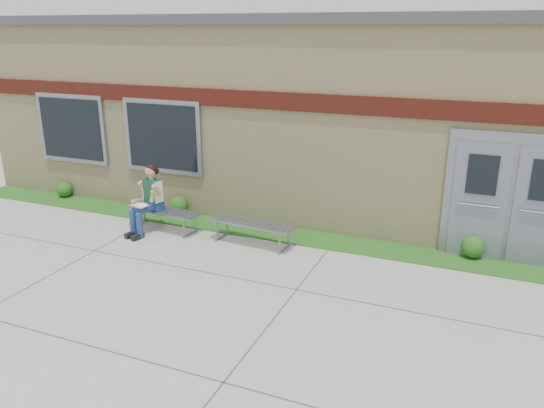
% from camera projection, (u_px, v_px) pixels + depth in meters
% --- Properties ---
extents(ground, '(80.00, 80.00, 0.00)m').
position_uv_depth(ground, '(226.00, 292.00, 8.31)').
color(ground, '#9E9E99').
rests_on(ground, ground).
extents(grass_strip, '(16.00, 0.80, 0.02)m').
position_uv_depth(grass_strip, '(286.00, 235.00, 10.59)').
color(grass_strip, '#155117').
rests_on(grass_strip, ground).
extents(school_building, '(16.20, 6.22, 4.20)m').
position_uv_depth(school_building, '(336.00, 107.00, 12.89)').
color(school_building, beige).
rests_on(school_building, ground).
extents(bench_left, '(1.67, 0.59, 0.42)m').
position_uv_depth(bench_left, '(163.00, 214.00, 10.79)').
color(bench_left, slate).
rests_on(bench_left, ground).
extents(bench_right, '(1.75, 0.63, 0.44)m').
position_uv_depth(bench_right, '(252.00, 227.00, 10.06)').
color(bench_right, slate).
rests_on(bench_right, ground).
extents(girl, '(0.53, 0.91, 1.38)m').
position_uv_depth(girl, '(148.00, 199.00, 10.56)').
color(girl, navy).
rests_on(girl, ground).
extents(shrub_west, '(0.37, 0.37, 0.37)m').
position_uv_depth(shrub_west, '(65.00, 189.00, 12.88)').
color(shrub_west, '#155117').
rests_on(shrub_west, grass_strip).
extents(shrub_mid, '(0.39, 0.39, 0.39)m').
position_uv_depth(shrub_mid, '(179.00, 205.00, 11.70)').
color(shrub_mid, '#155117').
rests_on(shrub_mid, grass_strip).
extents(shrub_east, '(0.41, 0.41, 0.41)m').
position_uv_depth(shrub_east, '(473.00, 247.00, 9.47)').
color(shrub_east, '#155117').
rests_on(shrub_east, grass_strip).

